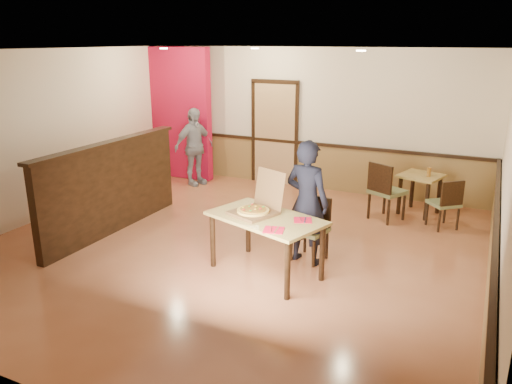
# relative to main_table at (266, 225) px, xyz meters

# --- Properties ---
(floor) EXTENTS (7.00, 7.00, 0.00)m
(floor) POSITION_rel_main_table_xyz_m (-0.82, 0.55, -0.67)
(floor) COLOR #C3744B
(floor) RESTS_ON ground
(ceiling) EXTENTS (7.00, 7.00, 0.00)m
(ceiling) POSITION_rel_main_table_xyz_m (-0.82, 0.55, 2.13)
(ceiling) COLOR black
(ceiling) RESTS_ON wall_back
(wall_back) EXTENTS (7.00, 0.00, 7.00)m
(wall_back) POSITION_rel_main_table_xyz_m (-0.82, 4.05, 0.73)
(wall_back) COLOR beige
(wall_back) RESTS_ON floor
(wall_left) EXTENTS (0.00, 7.00, 7.00)m
(wall_left) POSITION_rel_main_table_xyz_m (-4.32, 0.55, 0.73)
(wall_left) COLOR beige
(wall_left) RESTS_ON floor
(wall_right) EXTENTS (0.00, 7.00, 7.00)m
(wall_right) POSITION_rel_main_table_xyz_m (2.68, 0.55, 0.73)
(wall_right) COLOR beige
(wall_right) RESTS_ON floor
(wainscot_back) EXTENTS (7.00, 0.04, 0.90)m
(wainscot_back) POSITION_rel_main_table_xyz_m (-0.82, 4.02, -0.22)
(wainscot_back) COLOR olive
(wainscot_back) RESTS_ON floor
(chair_rail_back) EXTENTS (7.00, 0.06, 0.06)m
(chair_rail_back) POSITION_rel_main_table_xyz_m (-0.82, 4.00, 0.25)
(chair_rail_back) COLOR black
(chair_rail_back) RESTS_ON wall_back
(wainscot_right) EXTENTS (0.04, 7.00, 0.90)m
(wainscot_right) POSITION_rel_main_table_xyz_m (2.65, 0.55, -0.22)
(wainscot_right) COLOR olive
(wainscot_right) RESTS_ON floor
(chair_rail_right) EXTENTS (0.06, 7.00, 0.06)m
(chair_rail_right) POSITION_rel_main_table_xyz_m (2.63, 0.55, 0.25)
(chair_rail_right) COLOR black
(chair_rail_right) RESTS_ON wall_right
(back_door) EXTENTS (0.90, 0.06, 2.10)m
(back_door) POSITION_rel_main_table_xyz_m (-1.62, 4.01, 0.38)
(back_door) COLOR tan
(back_door) RESTS_ON wall_back
(booth_partition) EXTENTS (0.20, 3.10, 1.44)m
(booth_partition) POSITION_rel_main_table_xyz_m (-2.82, 0.35, 0.06)
(booth_partition) COLOR black
(booth_partition) RESTS_ON floor
(red_accent_panel) EXTENTS (1.60, 0.20, 2.78)m
(red_accent_panel) POSITION_rel_main_table_xyz_m (-3.72, 3.55, 0.73)
(red_accent_panel) COLOR #A30B2C
(red_accent_panel) RESTS_ON floor
(spot_a) EXTENTS (0.14, 0.14, 0.02)m
(spot_a) POSITION_rel_main_table_xyz_m (-3.12, 2.35, 2.11)
(spot_a) COLOR beige
(spot_a) RESTS_ON ceiling
(spot_b) EXTENTS (0.14, 0.14, 0.02)m
(spot_b) POSITION_rel_main_table_xyz_m (-1.62, 3.05, 2.11)
(spot_b) COLOR beige
(spot_b) RESTS_ON ceiling
(spot_c) EXTENTS (0.14, 0.14, 0.02)m
(spot_c) POSITION_rel_main_table_xyz_m (0.58, 2.05, 2.11)
(spot_c) COLOR beige
(spot_c) RESTS_ON ceiling
(main_table) EXTENTS (1.65, 1.25, 0.78)m
(main_table) POSITION_rel_main_table_xyz_m (0.00, 0.00, 0.00)
(main_table) COLOR tan
(main_table) RESTS_ON floor
(diner_chair) EXTENTS (0.51, 0.51, 0.88)m
(diner_chair) POSITION_rel_main_table_xyz_m (0.38, 0.71, -0.19)
(diner_chair) COLOR olive
(diner_chair) RESTS_ON floor
(side_chair_left) EXTENTS (0.66, 0.66, 1.00)m
(side_chair_left) POSITION_rel_main_table_xyz_m (0.97, 2.67, -0.13)
(side_chair_left) COLOR olive
(side_chair_left) RESTS_ON floor
(side_chair_right) EXTENTS (0.58, 0.58, 0.83)m
(side_chair_right) POSITION_rel_main_table_xyz_m (1.94, 2.69, -0.22)
(side_chair_right) COLOR olive
(side_chair_right) RESTS_ON floor
(side_table) EXTENTS (0.81, 0.81, 0.70)m
(side_table) POSITION_rel_main_table_xyz_m (1.45, 3.29, -0.14)
(side_table) COLOR tan
(side_table) RESTS_ON floor
(diner) EXTENTS (0.68, 0.50, 1.70)m
(diner) POSITION_rel_main_table_xyz_m (0.34, 0.57, 0.18)
(diner) COLOR black
(diner) RESTS_ON floor
(passerby) EXTENTS (0.70, 1.02, 1.61)m
(passerby) POSITION_rel_main_table_xyz_m (-3.07, 3.17, 0.13)
(passerby) COLOR gray
(passerby) RESTS_ON floor
(pizza_box) EXTENTS (0.69, 0.74, 0.53)m
(pizza_box) POSITION_rel_main_table_xyz_m (-0.17, 0.06, 0.18)
(pizza_box) COLOR brown
(pizza_box) RESTS_ON main_table
(pizza) EXTENTS (0.51, 0.51, 0.03)m
(pizza) POSITION_rel_main_table_xyz_m (-0.19, 0.01, 0.16)
(pizza) COLOR #EEC756
(pizza) RESTS_ON pizza_box
(napkin_near) EXTENTS (0.29, 0.29, 0.01)m
(napkin_near) POSITION_rel_main_table_xyz_m (0.27, -0.38, 0.11)
(napkin_near) COLOR red
(napkin_near) RESTS_ON main_table
(napkin_far) EXTENTS (0.29, 0.29, 0.01)m
(napkin_far) POSITION_rel_main_table_xyz_m (0.47, 0.08, 0.11)
(napkin_far) COLOR red
(napkin_far) RESTS_ON main_table
(condiment) EXTENTS (0.06, 0.06, 0.16)m
(condiment) POSITION_rel_main_table_xyz_m (1.58, 3.23, 0.11)
(condiment) COLOR #955C1B
(condiment) RESTS_ON side_table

